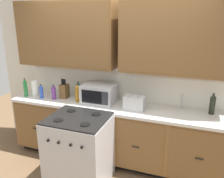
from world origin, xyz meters
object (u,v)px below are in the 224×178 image
bottle_green (25,88)px  bottle_blue (41,91)px  bottle_violet (54,92)px  bottle_amber (78,93)px  bottle_dark (212,104)px  paper_towel_roll (35,88)px  knife_block (64,91)px  toaster (134,103)px  stove_range (79,150)px  bottle_teal (78,89)px  microwave (99,93)px

bottle_green → bottle_blue: bottle_green is taller
bottle_violet → bottle_amber: size_ratio=0.81×
bottle_amber → bottle_dark: bearing=5.5°
bottle_green → bottle_violet: size_ratio=1.29×
paper_towel_roll → bottle_dark: (2.66, 0.16, 0.01)m
knife_block → bottle_dark: size_ratio=1.08×
toaster → bottle_amber: size_ratio=0.99×
toaster → bottle_dark: bearing=11.0°
knife_block → paper_towel_roll: 0.50m
stove_range → bottle_teal: 1.05m
paper_towel_roll → bottle_green: 0.15m
bottle_green → toaster: bearing=1.6°
bottle_violet → toaster: bearing=0.8°
bottle_blue → bottle_teal: size_ratio=0.90×
microwave → toaster: bearing=-8.8°
paper_towel_roll → bottle_teal: (0.68, 0.19, -0.01)m
bottle_amber → bottle_violet: bearing=-175.7°
stove_range → paper_towel_roll: paper_towel_roll is taller
paper_towel_roll → bottle_amber: bottle_amber is taller
bottle_blue → stove_range: bearing=-30.1°
bottle_teal → stove_range: bearing=-63.1°
stove_range → bottle_green: bearing=156.7°
stove_range → bottle_violet: bearing=141.9°
knife_block → bottle_violet: 0.17m
stove_range → toaster: toaster is taller
bottle_green → bottle_dark: size_ratio=1.04×
bottle_dark → bottle_violet: (-2.28, -0.21, -0.03)m
paper_towel_roll → bottle_violet: 0.38m
paper_towel_roll → bottle_green: size_ratio=0.88×
bottle_dark → bottle_amber: bottle_dark is taller
toaster → bottle_dark: bottle_dark is taller
bottle_blue → toaster: bearing=1.4°
microwave → bottle_dark: size_ratio=1.68×
toaster → bottle_blue: bearing=-178.6°
microwave → bottle_violet: 0.72m
stove_range → knife_block: (-0.58, 0.66, 0.56)m
bottle_teal → bottle_blue: bearing=-153.5°
knife_block → bottle_amber: (0.28, -0.08, 0.02)m
bottle_dark → knife_block: bearing=-177.3°
bottle_dark → bottle_blue: bearing=-174.7°
stove_range → bottle_blue: bottle_blue is taller
knife_block → bottle_green: size_ratio=1.05×
toaster → paper_towel_roll: size_ratio=1.08×
microwave → bottle_violet: microwave is taller
stove_range → paper_towel_roll: 1.36m
bottle_green → bottle_amber: 0.91m
stove_range → bottle_blue: size_ratio=4.24×
bottle_teal → bottle_amber: bearing=-64.4°
stove_range → bottle_dark: size_ratio=3.32×
bottle_dark → bottle_teal: bearing=179.3°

